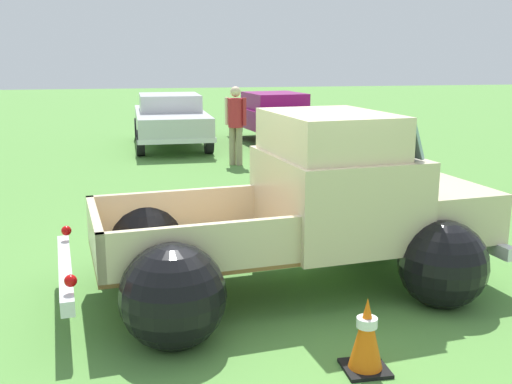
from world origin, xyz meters
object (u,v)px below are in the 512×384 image
show_car_1 (276,116)px  lane_cone_0 (366,335)px  vintage_pickup_truck (313,219)px  show_car_0 (170,118)px  spectator_0 (236,120)px

show_car_1 → lane_cone_0: 12.92m
vintage_pickup_truck → show_car_1: 11.01m
show_car_0 → lane_cone_0: 12.74m
show_car_0 → lane_cone_0: show_car_0 is taller
show_car_0 → show_car_1: bearing=89.9°
show_car_0 → lane_cone_0: (0.89, -12.70, -0.47)m
vintage_pickup_truck → spectator_0: (0.33, 7.56, 0.28)m
vintage_pickup_truck → lane_cone_0: size_ratio=7.65×
vintage_pickup_truck → lane_cone_0: 1.98m
vintage_pickup_truck → show_car_1: bearing=72.2°
spectator_0 → lane_cone_0: bearing=29.9°
vintage_pickup_truck → lane_cone_0: (-0.10, -1.92, -0.45)m
spectator_0 → lane_cone_0: (-0.43, -9.49, -0.73)m
vintage_pickup_truck → spectator_0: 7.58m
lane_cone_0 → show_car_1: bearing=80.6°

